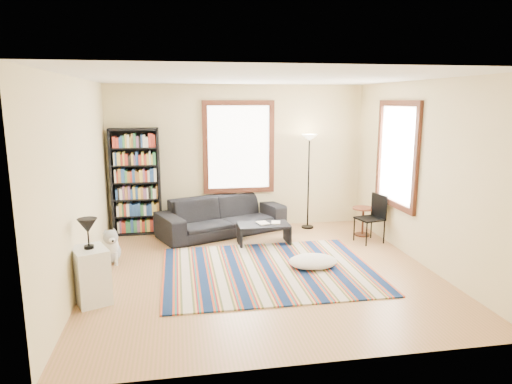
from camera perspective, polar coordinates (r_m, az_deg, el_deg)
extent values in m
cube|color=#B07550|center=(6.93, 0.72, -10.18)|extent=(5.00, 5.00, 0.10)
cube|color=white|center=(6.45, 0.79, 14.52)|extent=(5.00, 5.00, 0.10)
cube|color=beige|center=(9.03, -2.24, 4.39)|extent=(5.00, 0.10, 2.80)
cube|color=beige|center=(4.11, 7.32, -4.15)|extent=(5.00, 0.10, 2.80)
cube|color=beige|center=(6.57, -21.68, 0.97)|extent=(0.10, 5.00, 2.80)
cube|color=beige|center=(7.44, 20.46, 2.18)|extent=(0.10, 5.00, 2.80)
cube|color=white|center=(8.93, -2.18, 5.61)|extent=(1.20, 0.06, 1.60)
cube|color=white|center=(8.07, 17.23, 4.49)|extent=(0.06, 1.20, 1.60)
cube|color=#0D2044|center=(6.91, 1.54, -9.72)|extent=(3.11, 2.48, 0.02)
imported|color=black|center=(8.69, -4.27, -2.96)|extent=(1.76, 2.56, 0.70)
cube|color=black|center=(8.82, -14.77, 1.23)|extent=(0.90, 0.30, 2.00)
cube|color=black|center=(8.10, 0.96, -5.25)|extent=(1.00, 0.72, 0.36)
imported|color=beige|center=(8.03, 0.26, -3.97)|extent=(0.28, 0.23, 0.02)
imported|color=beige|center=(8.12, 1.94, -3.82)|extent=(0.20, 0.24, 0.02)
ellipsoid|color=beige|center=(7.06, 7.13, -8.60)|extent=(0.88, 0.75, 0.19)
cylinder|color=#441A11|center=(8.79, 13.20, -3.61)|extent=(0.48, 0.48, 0.54)
cube|color=black|center=(8.37, 14.01, -3.26)|extent=(0.50, 0.49, 0.86)
cube|color=white|center=(6.15, -19.91, -9.75)|extent=(0.55, 0.61, 0.70)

